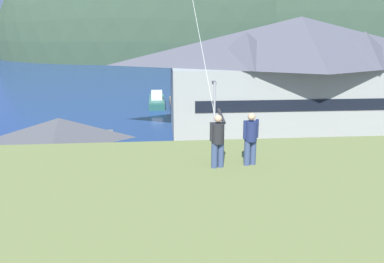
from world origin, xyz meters
TOP-DOWN VIEW (x-y plane):
  - ground_plane at (0.00, 0.00)m, footprint 600.00×600.00m
  - parking_lot_pad at (0.00, 5.00)m, footprint 40.00×20.00m
  - bay_water at (0.00, 60.00)m, footprint 360.00×84.00m
  - far_hill_west_ridge at (2.39, 112.99)m, footprint 106.97×57.68m
  - far_hill_east_peak at (61.22, 114.09)m, footprint 115.06×63.75m
  - harbor_lodge at (11.87, 22.76)m, footprint 28.20×11.87m
  - storage_shed_near_lot at (-9.61, 8.30)m, footprint 7.43×4.90m
  - wharf_dock at (0.42, 34.80)m, footprint 3.20×11.31m
  - moored_boat_wharfside at (-2.98, 37.02)m, footprint 2.15×6.68m
  - moored_boat_outer_mooring at (3.66, 35.38)m, footprint 1.87×5.76m
  - parked_car_back_row_right at (5.78, 5.33)m, footprint 4.25×2.15m
  - parked_car_corner_spot at (6.87, 0.47)m, footprint 4.33×2.32m
  - parked_car_front_row_end at (-0.68, 6.16)m, footprint 4.29×2.23m
  - parking_light_pole at (1.36, 10.55)m, footprint 0.24×0.78m
  - person_kite_flyer at (-1.01, -7.21)m, footprint 0.52×0.70m
  - person_companion at (0.08, -7.07)m, footprint 0.53×0.40m

SIDE VIEW (x-z plane):
  - ground_plane at x=0.00m, z-range 0.00..0.00m
  - far_hill_west_ridge at x=2.39m, z-range -41.08..41.08m
  - far_hill_east_peak at x=61.22m, z-range -47.62..47.62m
  - bay_water at x=0.00m, z-range 0.00..0.03m
  - parking_lot_pad at x=0.00m, z-range 0.00..0.10m
  - wharf_dock at x=0.42m, z-range 0.00..0.70m
  - moored_boat_wharfside at x=-2.98m, z-range -0.36..1.80m
  - moored_boat_outer_mooring at x=3.66m, z-range -0.36..1.80m
  - parked_car_back_row_right at x=5.78m, z-range 0.15..1.97m
  - parked_car_corner_spot at x=6.87m, z-range 0.15..1.97m
  - parked_car_front_row_end at x=-0.68m, z-range 0.15..1.97m
  - storage_shed_near_lot at x=-9.61m, z-range 0.10..5.59m
  - parking_light_pole at x=1.36m, z-range 0.64..7.99m
  - harbor_lodge at x=11.87m, z-range 0.38..12.44m
  - person_companion at x=0.08m, z-range 7.56..9.30m
  - person_kite_flyer at x=-1.01m, z-range 7.52..9.37m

